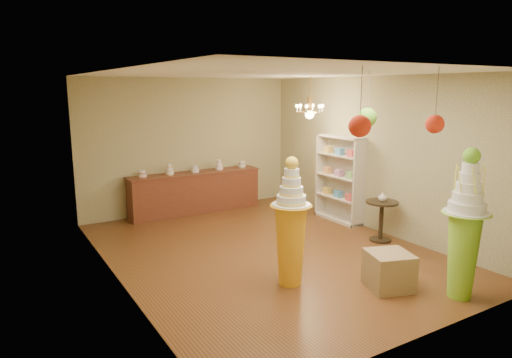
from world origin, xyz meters
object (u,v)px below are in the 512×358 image
sideboard (196,192)px  round_table (381,215)px  pedestal_orange (291,234)px  pedestal_green (464,237)px

sideboard → round_table: bearing=-59.7°
sideboard → round_table: (2.10, -3.60, 0.01)m
sideboard → pedestal_orange: bearing=-95.6°
pedestal_green → pedestal_orange: size_ratio=1.10×
pedestal_orange → sideboard: (0.42, 4.28, -0.27)m
pedestal_green → pedestal_orange: pedestal_green is taller
round_table → pedestal_green: bearing=-110.4°
pedestal_green → sideboard: 5.96m
pedestal_green → pedestal_orange: bearing=138.0°
round_table → sideboard: bearing=120.3°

